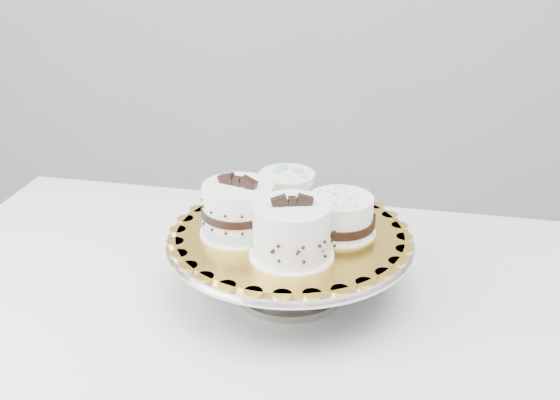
# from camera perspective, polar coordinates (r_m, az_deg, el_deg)

# --- Properties ---
(table) EXTENTS (1.33, 0.98, 0.75)m
(table) POSITION_cam_1_polar(r_m,az_deg,el_deg) (1.14, -1.00, -11.98)
(table) COLOR white
(table) RESTS_ON floor
(cake_stand) EXTENTS (0.38, 0.38, 0.10)m
(cake_stand) POSITION_cam_1_polar(r_m,az_deg,el_deg) (1.10, 0.81, -4.41)
(cake_stand) COLOR gray
(cake_stand) RESTS_ON table
(cake_board) EXTENTS (0.38, 0.38, 0.01)m
(cake_board) POSITION_cam_1_polar(r_m,az_deg,el_deg) (1.08, 0.82, -2.79)
(cake_board) COLOR gold
(cake_board) RESTS_ON cake_stand
(cake_swirl) EXTENTS (0.13, 0.13, 0.10)m
(cake_swirl) POSITION_cam_1_polar(r_m,az_deg,el_deg) (1.00, 0.97, -2.62)
(cake_swirl) COLOR white
(cake_swirl) RESTS_ON cake_board
(cake_banded) EXTENTS (0.14, 0.14, 0.10)m
(cake_banded) POSITION_cam_1_polar(r_m,az_deg,el_deg) (1.07, -3.40, -0.90)
(cake_banded) COLOR white
(cake_banded) RESTS_ON cake_board
(cake_dots) EXTENTS (0.11, 0.11, 0.07)m
(cake_dots) POSITION_cam_1_polar(r_m,az_deg,el_deg) (1.13, 0.56, 0.67)
(cake_dots) COLOR white
(cake_dots) RESTS_ON cake_board
(cake_ribbon) EXTENTS (0.12, 0.11, 0.06)m
(cake_ribbon) POSITION_cam_1_polar(r_m,az_deg,el_deg) (1.07, 4.97, -1.28)
(cake_ribbon) COLOR white
(cake_ribbon) RESTS_ON cake_board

